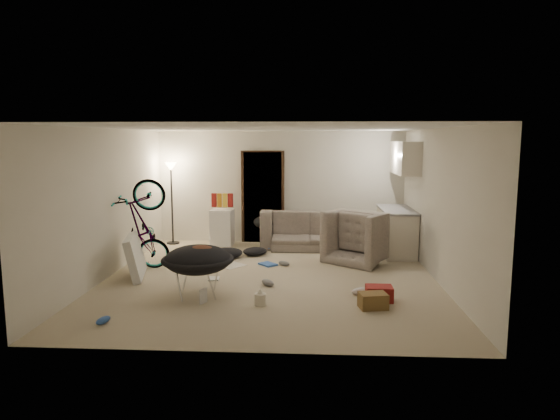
# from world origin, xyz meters

# --- Properties ---
(floor) EXTENTS (5.50, 6.00, 0.02)m
(floor) POSITION_xyz_m (0.00, 0.00, -0.01)
(floor) COLOR #B5A78B
(floor) RESTS_ON ground
(ceiling) EXTENTS (5.50, 6.00, 0.02)m
(ceiling) POSITION_xyz_m (0.00, 0.00, 2.51)
(ceiling) COLOR white
(ceiling) RESTS_ON wall_back
(wall_back) EXTENTS (5.50, 0.02, 2.50)m
(wall_back) POSITION_xyz_m (0.00, 3.01, 1.25)
(wall_back) COLOR beige
(wall_back) RESTS_ON floor
(wall_front) EXTENTS (5.50, 0.02, 2.50)m
(wall_front) POSITION_xyz_m (0.00, -3.01, 1.25)
(wall_front) COLOR beige
(wall_front) RESTS_ON floor
(wall_left) EXTENTS (0.02, 6.00, 2.50)m
(wall_left) POSITION_xyz_m (-2.76, 0.00, 1.25)
(wall_left) COLOR beige
(wall_left) RESTS_ON floor
(wall_right) EXTENTS (0.02, 6.00, 2.50)m
(wall_right) POSITION_xyz_m (2.76, 0.00, 1.25)
(wall_right) COLOR beige
(wall_right) RESTS_ON floor
(doorway) EXTENTS (0.85, 0.10, 2.04)m
(doorway) POSITION_xyz_m (-0.40, 2.97, 1.02)
(doorway) COLOR black
(doorway) RESTS_ON floor
(door_trim) EXTENTS (0.97, 0.04, 2.10)m
(door_trim) POSITION_xyz_m (-0.40, 2.94, 1.02)
(door_trim) COLOR #331F11
(door_trim) RESTS_ON floor
(floor_lamp) EXTENTS (0.28, 0.28, 1.81)m
(floor_lamp) POSITION_xyz_m (-2.40, 2.65, 1.31)
(floor_lamp) COLOR black
(floor_lamp) RESTS_ON floor
(kitchen_counter) EXTENTS (0.60, 1.50, 0.88)m
(kitchen_counter) POSITION_xyz_m (2.43, 2.00, 0.44)
(kitchen_counter) COLOR beige
(kitchen_counter) RESTS_ON floor
(counter_top) EXTENTS (0.64, 1.54, 0.04)m
(counter_top) POSITION_xyz_m (2.43, 2.00, 0.90)
(counter_top) COLOR gray
(counter_top) RESTS_ON kitchen_counter
(kitchen_uppers) EXTENTS (0.38, 1.40, 0.65)m
(kitchen_uppers) POSITION_xyz_m (2.56, 2.00, 1.95)
(kitchen_uppers) COLOR beige
(kitchen_uppers) RESTS_ON wall_right
(sofa) EXTENTS (2.11, 0.84, 0.61)m
(sofa) POSITION_xyz_m (0.67, 2.45, 0.31)
(sofa) COLOR #343C35
(sofa) RESTS_ON floor
(armchair) EXTENTS (1.48, 1.45, 0.73)m
(armchair) POSITION_xyz_m (1.72, 1.33, 0.36)
(armchair) COLOR #343C35
(armchair) RESTS_ON floor
(bicycle) EXTENTS (1.73, 0.89, 0.96)m
(bicycle) POSITION_xyz_m (-2.30, 0.38, 0.44)
(bicycle) COLOR black
(bicycle) RESTS_ON floor
(book_asset) EXTENTS (0.27, 0.25, 0.02)m
(book_asset) POSITION_xyz_m (-0.89, -1.46, 0.01)
(book_asset) COLOR maroon
(book_asset) RESTS_ON floor
(mini_fridge) EXTENTS (0.49, 0.49, 0.79)m
(mini_fridge) POSITION_xyz_m (-1.26, 2.55, 0.40)
(mini_fridge) COLOR white
(mini_fridge) RESTS_ON floor
(snack_box_0) EXTENTS (0.11, 0.08, 0.30)m
(snack_box_0) POSITION_xyz_m (-1.43, 2.55, 1.00)
(snack_box_0) COLOR maroon
(snack_box_0) RESTS_ON mini_fridge
(snack_box_1) EXTENTS (0.11, 0.08, 0.30)m
(snack_box_1) POSITION_xyz_m (-1.31, 2.55, 1.00)
(snack_box_1) COLOR orange
(snack_box_1) RESTS_ON mini_fridge
(snack_box_2) EXTENTS (0.10, 0.07, 0.30)m
(snack_box_2) POSITION_xyz_m (-1.19, 2.55, 1.00)
(snack_box_2) COLOR gold
(snack_box_2) RESTS_ON mini_fridge
(snack_box_3) EXTENTS (0.12, 0.10, 0.30)m
(snack_box_3) POSITION_xyz_m (-1.07, 2.55, 1.00)
(snack_box_3) COLOR maroon
(snack_box_3) RESTS_ON mini_fridge
(saucer_chair) EXTENTS (1.07, 1.07, 0.76)m
(saucer_chair) POSITION_xyz_m (-1.00, -1.04, 0.45)
(saucer_chair) COLOR silver
(saucer_chair) RESTS_ON floor
(hoodie) EXTENTS (0.58, 0.53, 0.22)m
(hoodie) POSITION_xyz_m (-0.95, -1.07, 0.66)
(hoodie) COLOR #552D1D
(hoodie) RESTS_ON saucer_chair
(sofa_drape) EXTENTS (0.62, 0.53, 0.28)m
(sofa_drape) POSITION_xyz_m (-0.28, 2.45, 0.54)
(sofa_drape) COLOR black
(sofa_drape) RESTS_ON sofa
(tv_box) EXTENTS (0.51, 1.11, 0.72)m
(tv_box) POSITION_xyz_m (-2.30, -0.06, 0.35)
(tv_box) COLOR silver
(tv_box) RESTS_ON floor
(drink_case_a) EXTENTS (0.42, 0.33, 0.21)m
(drink_case_a) POSITION_xyz_m (1.53, -1.46, 0.11)
(drink_case_a) COLOR brown
(drink_case_a) RESTS_ON floor
(drink_case_b) EXTENTS (0.38, 0.28, 0.22)m
(drink_case_b) POSITION_xyz_m (1.66, -1.13, 0.11)
(drink_case_b) COLOR maroon
(drink_case_b) RESTS_ON floor
(juicer) EXTENTS (0.16, 0.16, 0.24)m
(juicer) POSITION_xyz_m (-0.04, -1.41, 0.10)
(juicer) COLOR beige
(juicer) RESTS_ON floor
(newspaper) EXTENTS (0.77, 0.75, 0.01)m
(newspaper) POSITION_xyz_m (-0.87, 0.82, 0.00)
(newspaper) COLOR beige
(newspaper) RESTS_ON floor
(book_blue) EXTENTS (0.39, 0.39, 0.03)m
(book_blue) POSITION_xyz_m (-0.12, 0.84, 0.02)
(book_blue) COLOR #325EB6
(book_blue) RESTS_ON floor
(book_white) EXTENTS (0.20, 0.25, 0.02)m
(book_white) POSITION_xyz_m (-0.94, -0.16, 0.01)
(book_white) COLOR silver
(book_white) RESTS_ON floor
(shoe_0) EXTENTS (0.30, 0.22, 0.10)m
(shoe_0) POSITION_xyz_m (-0.11, 2.10, 0.05)
(shoe_0) COLOR #325EB6
(shoe_0) RESTS_ON floor
(shoe_1) EXTENTS (0.26, 0.22, 0.09)m
(shoe_1) POSITION_xyz_m (0.19, 0.80, 0.05)
(shoe_1) COLOR slate
(shoe_1) RESTS_ON floor
(shoe_2) EXTENTS (0.17, 0.26, 0.09)m
(shoe_2) POSITION_xyz_m (-1.96, -2.24, 0.04)
(shoe_2) COLOR #325EB6
(shoe_2) RESTS_ON floor
(shoe_3) EXTENTS (0.27, 0.28, 0.10)m
(shoe_3) POSITION_xyz_m (-0.01, -0.48, 0.05)
(shoe_3) COLOR slate
(shoe_3) RESTS_ON floor
(shoe_4) EXTENTS (0.30, 0.25, 0.10)m
(shoe_4) POSITION_xyz_m (1.40, -0.84, 0.05)
(shoe_4) COLOR white
(shoe_4) RESTS_ON floor
(clothes_lump_a) EXTENTS (0.75, 0.69, 0.20)m
(clothes_lump_a) POSITION_xyz_m (-0.96, 1.35, 0.10)
(clothes_lump_a) COLOR black
(clothes_lump_a) RESTS_ON floor
(clothes_lump_b) EXTENTS (0.66, 0.63, 0.15)m
(clothes_lump_b) POSITION_xyz_m (-0.44, 1.64, 0.08)
(clothes_lump_b) COLOR black
(clothes_lump_b) RESTS_ON floor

